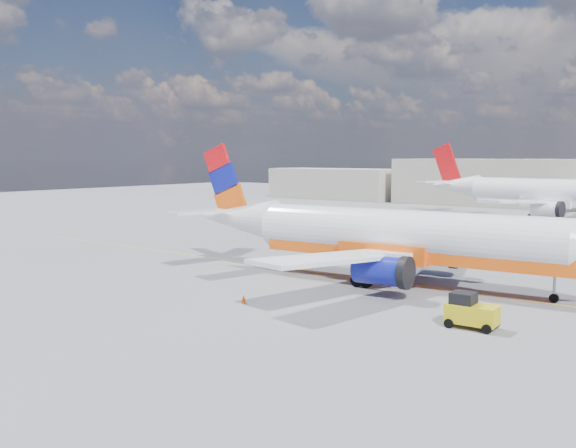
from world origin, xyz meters
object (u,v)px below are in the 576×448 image
Objects in this scene: gse_tug at (471,311)px; second_jet at (550,194)px; traffic_cone at (244,299)px; main_jet at (390,236)px.

second_jet is at bearing 99.27° from gse_tug.
second_jet is 61.88m from traffic_cone.
main_jet is 58.55× the size of traffic_cone.
gse_tug is 4.68× the size of traffic_cone.
gse_tug is at bearing -71.55° from second_jet.
second_jet is at bearing 90.47° from traffic_cone.
main_jet is 11.57m from traffic_cone.
main_jet is 0.91× the size of second_jet.
main_jet is 11.75m from gse_tug.
main_jet is at bearing -79.28° from second_jet.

